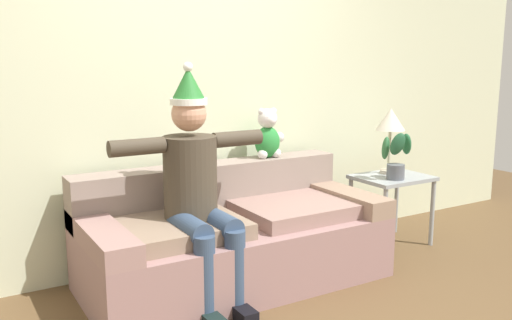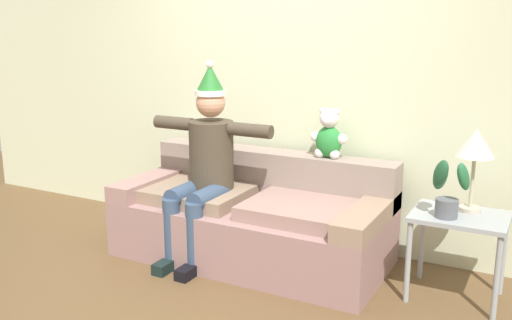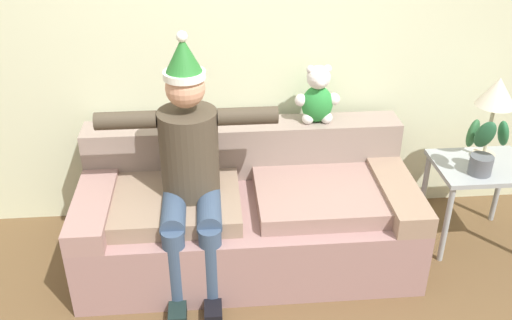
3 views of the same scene
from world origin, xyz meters
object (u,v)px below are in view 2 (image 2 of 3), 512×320
at_px(table_lamp, 475,147).
at_px(potted_plant, 447,189).
at_px(couch, 254,218).
at_px(person_seated, 205,161).
at_px(side_table, 459,228).
at_px(teddy_bear, 329,135).

bearing_deg(table_lamp, potted_plant, -120.79).
bearing_deg(couch, person_seated, -154.24).
xyz_separation_m(couch, person_seated, (-0.33, -0.16, 0.45)).
height_order(person_seated, side_table, person_seated).
bearing_deg(teddy_bear, potted_plant, -23.19).
height_order(person_seated, table_lamp, person_seated).
xyz_separation_m(teddy_bear, table_lamp, (1.06, -0.21, 0.06)).
distance_m(couch, person_seated, 0.58).
xyz_separation_m(table_lamp, potted_plant, (-0.12, -0.20, -0.24)).
xyz_separation_m(teddy_bear, potted_plant, (0.95, -0.40, -0.19)).
height_order(person_seated, teddy_bear, person_seated).
bearing_deg(teddy_bear, couch, -147.41).
xyz_separation_m(person_seated, table_lamp, (1.87, 0.26, 0.25)).
distance_m(table_lamp, potted_plant, 0.33).
relative_size(couch, side_table, 3.46).
relative_size(couch, teddy_bear, 5.34).
bearing_deg(table_lamp, person_seated, -172.18).
height_order(side_table, table_lamp, table_lamp).
distance_m(teddy_bear, potted_plant, 1.05).
distance_m(teddy_bear, table_lamp, 1.08).
distance_m(person_seated, table_lamp, 1.91).
xyz_separation_m(couch, table_lamp, (1.54, 0.10, 0.70)).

